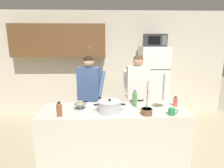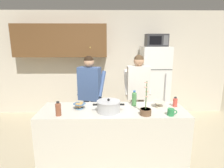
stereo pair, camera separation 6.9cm
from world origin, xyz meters
TOP-DOWN VIEW (x-y plane):
  - ground_plane at (0.00, 0.00)m, footprint 14.00×14.00m
  - back_wall_unit at (-0.28, 2.25)m, footprint 6.00×0.48m
  - kitchen_island at (0.00, 0.00)m, footprint 2.11×0.68m
  - refrigerator at (1.04, 1.85)m, footprint 0.64×0.68m
  - microwave at (1.04, 1.83)m, footprint 0.48×0.37m
  - person_near_pot at (-0.42, 0.90)m, footprint 0.57×0.51m
  - person_by_sink at (0.51, 0.93)m, footprint 0.51×0.42m
  - cooking_pot at (-0.06, -0.10)m, footprint 0.44×0.33m
  - coffee_mug at (0.77, -0.24)m, footprint 0.13×0.09m
  - bread_bowl at (-0.48, 0.03)m, footprint 0.18×0.18m
  - empty_bowl at (0.69, 0.09)m, footprint 0.19×0.19m
  - bottle_near_edge at (-0.73, -0.21)m, footprint 0.07×0.07m
  - bottle_mid_counter at (0.33, 0.16)m, footprint 0.07×0.07m
  - bottle_far_corner at (0.94, 0.10)m, footprint 0.06×0.06m
  - potted_orchid at (0.43, -0.22)m, footprint 0.15×0.15m

SIDE VIEW (x-z plane):
  - ground_plane at x=0.00m, z-range 0.00..0.00m
  - kitchen_island at x=0.00m, z-range 0.00..0.92m
  - refrigerator at x=1.04m, z-range 0.00..1.75m
  - empty_bowl at x=0.69m, z-range 0.93..1.01m
  - coffee_mug at x=0.77m, z-range 0.92..1.02m
  - bread_bowl at x=-0.48m, z-range 0.92..1.02m
  - potted_orchid at x=0.43m, z-range 0.75..1.22m
  - bottle_far_corner at x=0.94m, z-range 0.92..1.07m
  - cooking_pot at x=-0.06m, z-range 0.90..1.10m
  - person_near_pot at x=-0.42m, z-range 0.20..1.82m
  - bottle_near_edge at x=-0.73m, z-range 0.92..1.11m
  - person_by_sink at x=0.51m, z-range 0.20..1.84m
  - bottle_mid_counter at x=0.33m, z-range 0.92..1.15m
  - back_wall_unit at x=-0.28m, z-range 0.14..2.74m
  - microwave at x=1.04m, z-range 1.75..2.03m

